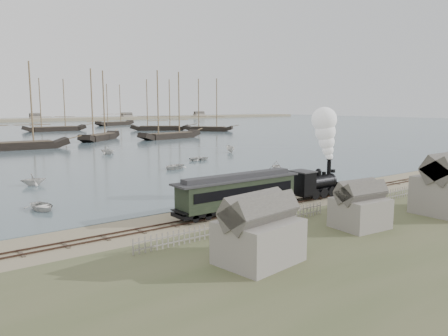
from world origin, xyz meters
TOP-DOWN VIEW (x-y plane):
  - ground at (0.00, 0.00)m, footprint 600.00×600.00m
  - rail_track at (0.00, -2.00)m, footprint 120.00×1.80m
  - picket_fence_west at (-6.50, -7.00)m, footprint 19.00×0.10m
  - picket_fence_east at (12.50, -7.50)m, footprint 15.00×0.10m
  - shed_left at (-10.00, -13.00)m, footprint 5.00×4.00m
  - shed_mid at (2.00, -12.00)m, footprint 4.00×3.50m
  - locomotive at (9.25, -2.00)m, footprint 7.64×2.85m
  - passenger_coach at (-2.92, -2.00)m, footprint 13.35×2.57m
  - beached_dinghy at (-0.49, 1.25)m, footprint 3.97×4.53m
  - rowboat_0 at (-17.52, 10.03)m, footprint 3.99×3.10m
  - rowboat_1 at (-14.92, 24.24)m, footprint 2.77×3.14m
  - rowboat_2 at (8.74, 7.75)m, footprint 4.12×1.69m
  - rowboat_3 at (15.56, 32.36)m, footprint 3.00×4.03m
  - rowboat_4 at (17.86, 14.66)m, footprint 3.95×4.01m
  - rowboat_5 at (28.03, 39.40)m, footprint 4.10×3.02m
  - rowboat_7 at (5.92, 51.80)m, footprint 4.38×4.20m
  - rowboat_8 at (6.32, 25.83)m, footprint 4.41×5.04m
  - schooner_2 at (-7.16, 73.55)m, footprint 23.66×6.82m
  - schooner_3 at (18.22, 87.76)m, footprint 16.94×16.24m
  - schooner_4 at (37.24, 80.73)m, footprint 22.06×9.27m
  - schooner_5 at (67.48, 104.09)m, footprint 15.34×16.66m
  - schooner_8 at (20.31, 139.26)m, footprint 23.06×5.57m
  - schooner_9 at (57.54, 169.98)m, footprint 22.07×12.22m
  - schooner_10 at (55.08, 119.92)m, footprint 21.98×16.60m

SIDE VIEW (x-z plane):
  - ground at x=0.00m, z-range 0.00..0.00m
  - picket_fence_west at x=-6.50m, z-range -0.60..0.60m
  - picket_fence_east at x=12.50m, z-range -0.60..0.60m
  - shed_left at x=-10.00m, z-range -2.05..2.05m
  - shed_mid at x=2.00m, z-range -1.80..1.80m
  - rail_track at x=0.00m, z-range -0.04..0.12m
  - beached_dinghy at x=-0.49m, z-range 0.00..0.78m
  - rowboat_0 at x=-17.52m, z-range 0.06..0.82m
  - rowboat_3 at x=15.56m, z-range 0.06..0.86m
  - rowboat_8 at x=6.32m, z-range 0.06..0.93m
  - rowboat_5 at x=28.03m, z-range 0.06..1.55m
  - rowboat_1 at x=-14.92m, z-range 0.06..1.61m
  - rowboat_2 at x=8.74m, z-range 0.06..1.63m
  - rowboat_4 at x=17.86m, z-range 0.06..1.66m
  - rowboat_7 at x=5.92m, z-range 0.06..1.85m
  - passenger_coach at x=-2.92m, z-range 0.44..3.68m
  - locomotive at x=9.25m, z-range -0.37..9.16m
  - schooner_2 at x=-7.16m, z-range 0.06..20.06m
  - schooner_3 at x=18.22m, z-range 0.06..20.06m
  - schooner_4 at x=37.24m, z-range 0.06..20.06m
  - schooner_5 at x=67.48m, z-range 0.06..20.06m
  - schooner_8 at x=20.31m, z-range 0.06..20.06m
  - schooner_9 at x=57.54m, z-range 0.06..20.06m
  - schooner_10 at x=55.08m, z-range 0.06..20.06m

